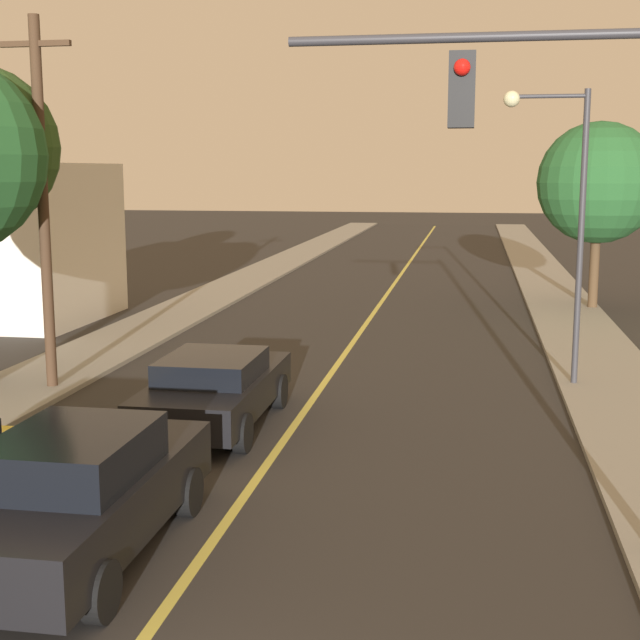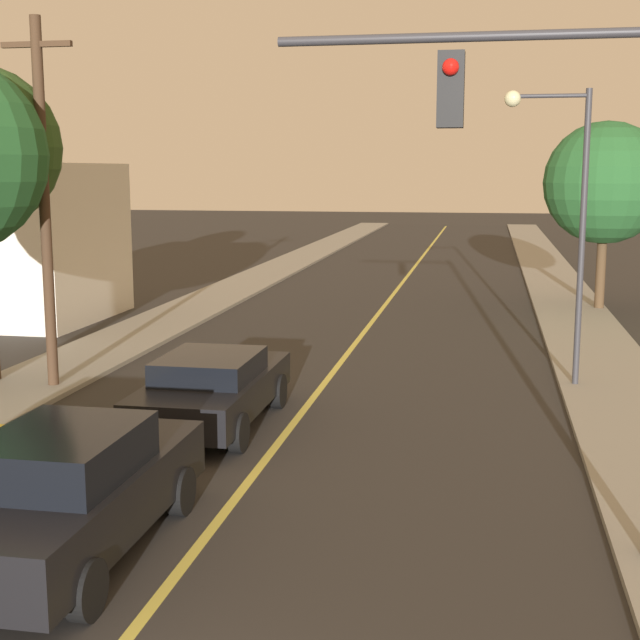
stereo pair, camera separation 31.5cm
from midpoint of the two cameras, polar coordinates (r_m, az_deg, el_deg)
road_surface at (r=42.05m, az=5.85°, el=2.83°), size 10.67×80.00×0.01m
sidewalk_left at (r=43.09m, az=-2.92°, el=3.10°), size 2.50×80.00×0.12m
sidewalk_right at (r=42.02m, az=14.85°, el=2.63°), size 2.50×80.00×0.12m
car_near_lane_front at (r=11.91m, az=-14.94°, el=-10.55°), size 2.02×4.99×1.72m
car_near_lane_second at (r=17.30m, az=-6.37°, el=-4.31°), size 2.08×4.89×1.45m
traffic_signal_mast at (r=11.24m, az=16.98°, el=7.45°), size 4.82×0.42×6.60m
streetlamp_right at (r=20.56m, az=15.70°, el=7.70°), size 1.86×0.36×6.53m
utility_pole_left at (r=20.50m, az=-16.81°, el=7.46°), size 1.60×0.24×8.03m
tree_right_near at (r=32.60m, az=18.06°, el=8.33°), size 4.21×4.21×6.46m
domed_building_left at (r=31.08m, az=-18.83°, el=5.78°), size 5.86×5.86×7.64m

